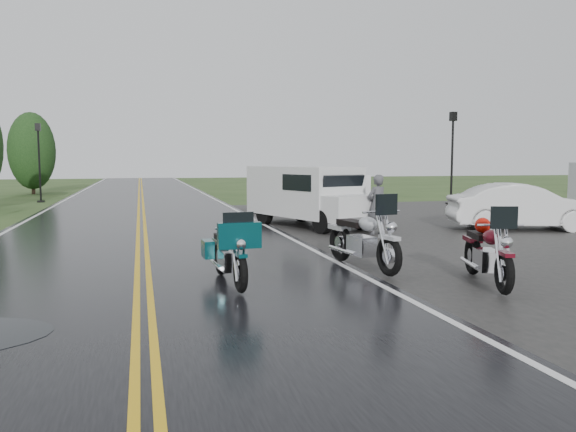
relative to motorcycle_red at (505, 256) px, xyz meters
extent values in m
plane|color=#2D471E|center=(-5.28, 1.41, -0.66)|extent=(120.00, 120.00, 0.00)
cube|color=black|center=(-5.28, 11.41, -0.64)|extent=(8.00, 100.00, 0.04)
cube|color=black|center=(5.72, 6.41, -0.65)|extent=(14.00, 24.00, 0.03)
imported|color=#46464B|center=(1.07, 7.17, 0.18)|extent=(0.70, 0.57, 1.67)
imported|color=silver|center=(5.70, 7.09, 0.03)|extent=(4.44, 2.66, 1.38)
camera|label=1|loc=(-5.29, -7.23, 1.43)|focal=35.00mm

